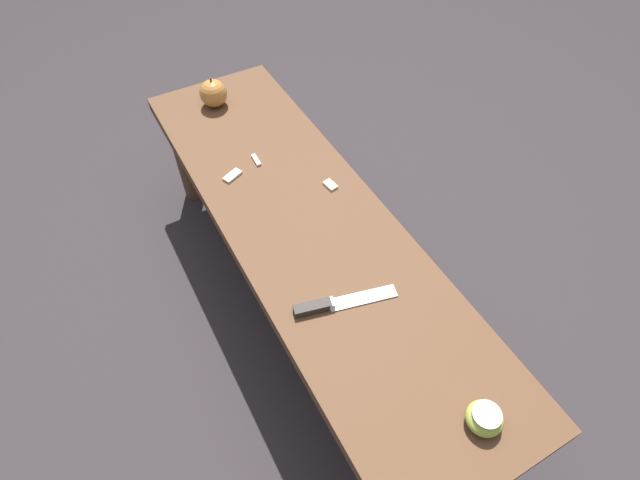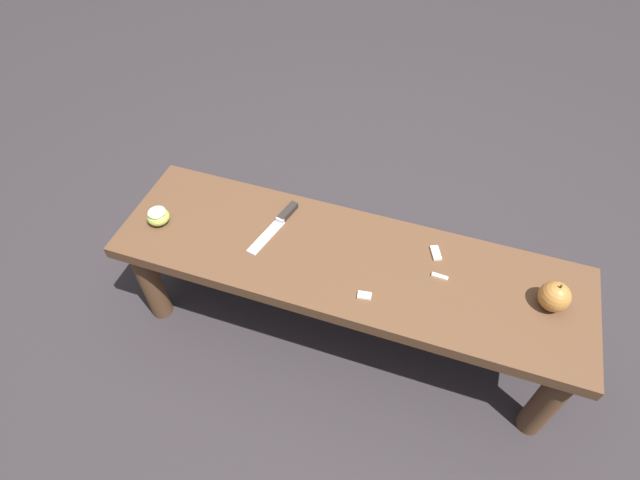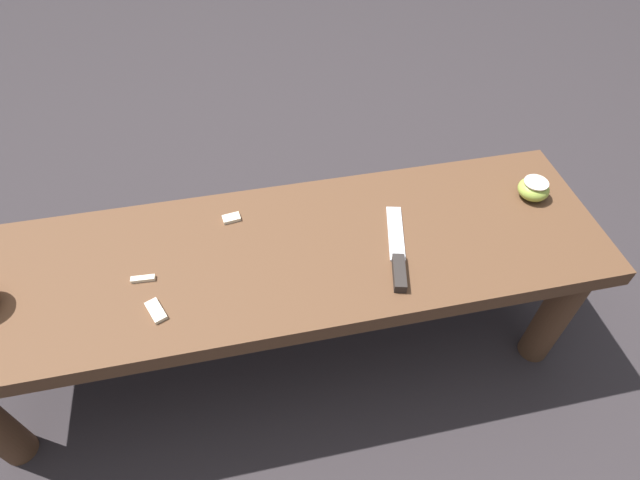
{
  "view_description": "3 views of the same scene",
  "coord_description": "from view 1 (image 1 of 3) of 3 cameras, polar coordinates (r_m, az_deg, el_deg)",
  "views": [
    {
      "loc": [
        -0.73,
        0.37,
        1.33
      ],
      "look_at": [
        -0.09,
        0.01,
        0.43
      ],
      "focal_mm": 28.0,
      "sensor_mm": 36.0,
      "label": 1
    },
    {
      "loc": [
        0.21,
        -0.88,
        1.54
      ],
      "look_at": [
        -0.09,
        0.01,
        0.43
      ],
      "focal_mm": 28.0,
      "sensor_mm": 36.0,
      "label": 2
    },
    {
      "loc": [
        0.04,
        0.67,
        1.19
      ],
      "look_at": [
        -0.09,
        0.01,
        0.43
      ],
      "focal_mm": 28.0,
      "sensor_mm": 36.0,
      "label": 3
    }
  ],
  "objects": [
    {
      "name": "ground_plane",
      "position": [
        1.56,
        -1.15,
        -7.56
      ],
      "size": [
        8.0,
        8.0,
        0.0
      ],
      "primitive_type": "plane",
      "color": "#2D282B"
    },
    {
      "name": "apple_slice_center",
      "position": [
        1.37,
        -9.97,
        7.25
      ],
      "size": [
        0.04,
        0.06,
        0.01
      ],
      "color": "beige",
      "rests_on": "wooden_bench"
    },
    {
      "name": "apple_slice_near_knife",
      "position": [
        1.33,
        1.19,
        6.3
      ],
      "size": [
        0.04,
        0.03,
        0.01
      ],
      "color": "beige",
      "rests_on": "wooden_bench"
    },
    {
      "name": "apple_slice_near_bowl",
      "position": [
        1.41,
        -7.31,
        9.05
      ],
      "size": [
        0.05,
        0.01,
        0.01
      ],
      "color": "beige",
      "rests_on": "wooden_bench"
    },
    {
      "name": "knife",
      "position": [
        1.09,
        1.16,
        -7.34
      ],
      "size": [
        0.08,
        0.24,
        0.02
      ],
      "rotation": [
        0.0,
        0.0,
        -1.81
      ],
      "color": "silver",
      "rests_on": "wooden_bench"
    },
    {
      "name": "apple_whole",
      "position": [
        1.61,
        -12.09,
        16.08
      ],
      "size": [
        0.08,
        0.08,
        0.09
      ],
      "color": "#B27233",
      "rests_on": "wooden_bench"
    },
    {
      "name": "wooden_bench",
      "position": [
        1.3,
        -1.37,
        0.05
      ],
      "size": [
        1.4,
        0.4,
        0.4
      ],
      "color": "brown",
      "rests_on": "ground_plane"
    },
    {
      "name": "apple_cut",
      "position": [
        1.01,
        18.27,
        -18.77
      ],
      "size": [
        0.07,
        0.07,
        0.04
      ],
      "color": "#9EB747",
      "rests_on": "wooden_bench"
    }
  ]
}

